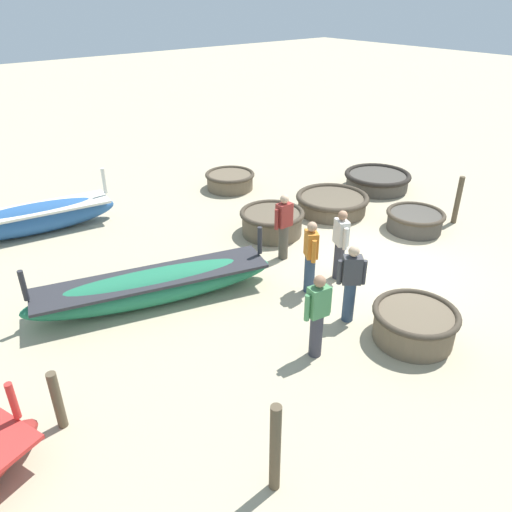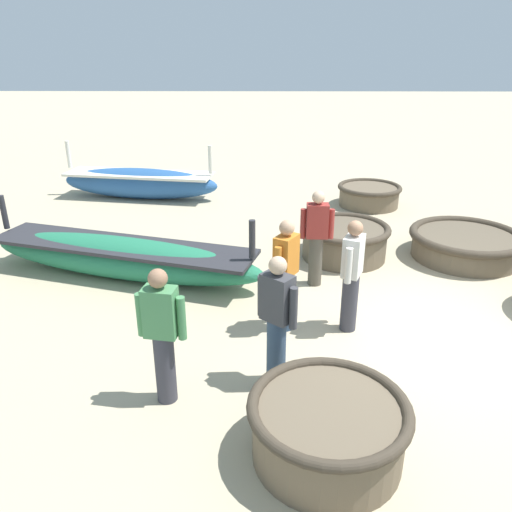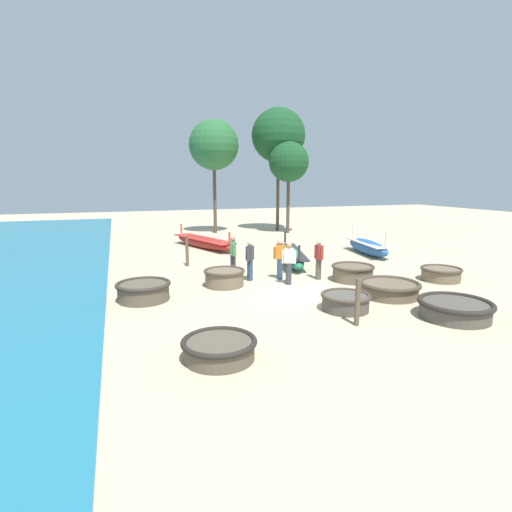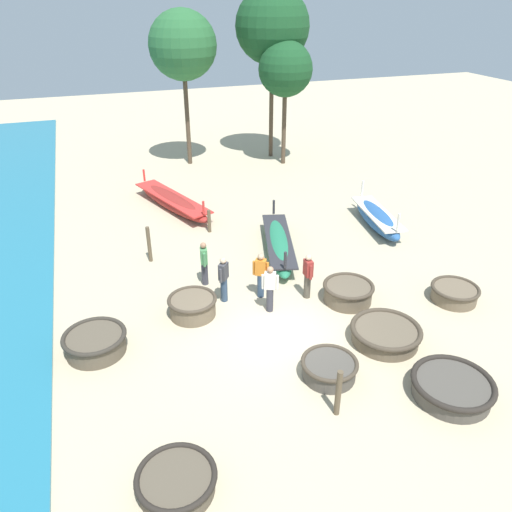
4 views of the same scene
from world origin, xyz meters
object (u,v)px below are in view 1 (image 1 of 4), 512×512
Objects in this scene: fisherman_hauling at (317,314)px; mooring_post_mid_beach at (275,449)px; coracle_weathered at (230,180)px; coracle_far_right at (415,220)px; fisherman_by_coracle at (284,225)px; coracle_upturned at (272,221)px; coracle_front_left at (414,324)px; fisherman_standing_left at (311,255)px; coracle_beside_post at (332,203)px; long_boat_ochre_hull at (35,218)px; fisherman_crouching at (340,243)px; long_boat_red_hull at (154,286)px; coracle_far_left at (377,180)px; mooring_post_shoreline at (458,200)px; fisherman_standing_right at (351,282)px; mooring_post_inland at (57,400)px.

mooring_post_mid_beach is (-1.50, 2.24, -0.15)m from fisherman_hauling.
coracle_far_right is at bearing -160.70° from coracle_weathered.
mooring_post_mid_beach is (-4.42, 4.14, -0.15)m from fisherman_by_coracle.
mooring_post_mid_beach is (-5.57, 4.78, 0.35)m from coracle_upturned.
fisherman_by_coracle is (-4.39, 1.74, 0.56)m from coracle_weathered.
coracle_front_left is 3.77m from fisherman_by_coracle.
coracle_beside_post is at bearing -53.27° from fisherman_standing_left.
long_boat_ochre_hull is 7.74m from fisherman_crouching.
long_boat_red_hull is (4.00, 2.95, 0.02)m from coracle_front_left.
coracle_far_right is at bearing 147.10° from coracle_far_left.
coracle_far_right is at bearing -84.91° from fisherman_standing_left.
mooring_post_shoreline is (-2.58, -4.21, 0.30)m from coracle_upturned.
fisherman_crouching is at bearing 89.71° from mooring_post_shoreline.
fisherman_standing_left is 1.00× the size of fisherman_standing_right.
mooring_post_shoreline is (2.29, -5.10, 0.31)m from coracle_front_left.
coracle_beside_post is 1.32× the size of coracle_weathered.
fisherman_standing_right is at bearing 136.38° from coracle_beside_post.
fisherman_crouching is (-2.55, 0.32, 0.50)m from coracle_upturned.
fisherman_standing_left and fisherman_hauling have the same top height.
fisherman_standing_left is at bearing 158.69° from fisherman_by_coracle.
fisherman_standing_left reaches higher than mooring_post_inland.
fisherman_standing_left reaches higher than coracle_front_left.
coracle_front_left is (-5.22, 5.52, 0.05)m from coracle_far_left.
fisherman_by_coracle is (3.73, -0.25, 0.50)m from coracle_front_left.
fisherman_by_coracle is at bearing -15.04° from fisherman_standing_right.
fisherman_crouching is at bearing -55.74° from fisherman_hauling.
coracle_front_left is at bearing -143.56° from long_boat_red_hull.
fisherman_crouching is at bearing -90.65° from fisherman_standing_left.
fisherman_hauling is 4.13m from mooring_post_inland.
fisherman_hauling is (-4.06, 4.75, 0.56)m from coracle_beside_post.
coracle_upturned is 2.21m from coracle_beside_post.
mooring_post_inland is (-2.88, 6.48, 0.15)m from coracle_upturned.
mooring_post_shoreline is at bearing -77.58° from fisherman_hauling.
fisherman_by_coracle reaches higher than coracle_beside_post.
mooring_post_inland is (-0.71, 9.47, 0.21)m from coracle_far_right.
mooring_post_shoreline reaches higher than coracle_front_left.
long_boat_ochre_hull is at bearing 33.75° from fisherman_crouching.
mooring_post_inland is at bearing 70.43° from coracle_front_left.
coracle_weathered is 0.97× the size of fisherman_by_coracle.
mooring_post_mid_beach reaches higher than coracle_upturned.
coracle_far_left is 0.49× the size of long_boat_ochre_hull.
coracle_front_left is 1.90m from fisherman_hauling.
fisherman_standing_left is 1.00× the size of fisherman_by_coracle.
coracle_front_left is 2.40m from fisherman_standing_left.
fisherman_hauling is (-4.42, 7.17, 0.55)m from coracle_far_left.
fisherman_crouching is at bearing -167.22° from fisherman_by_coracle.
fisherman_standing_left is 5.41m from mooring_post_shoreline.
mooring_post_mid_beach is (-5.92, 9.41, 0.40)m from coracle_far_left.
coracle_weathered is 9.75m from mooring_post_inland.
coracle_far_left is 7.60m from coracle_front_left.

